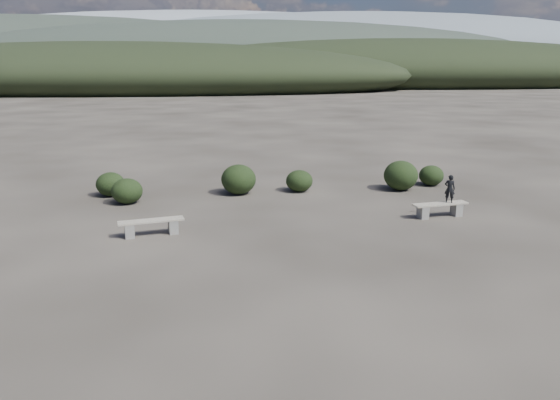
{
  "coord_description": "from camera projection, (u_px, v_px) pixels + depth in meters",
  "views": [
    {
      "loc": [
        -1.91,
        -12.21,
        5.09
      ],
      "look_at": [
        -0.8,
        3.5,
        1.1
      ],
      "focal_mm": 35.0,
      "sensor_mm": 36.0,
      "label": 1
    }
  ],
  "objects": [
    {
      "name": "ground",
      "position": [
        323.0,
        279.0,
        13.19
      ],
      "size": [
        1200.0,
        1200.0,
        0.0
      ],
      "primitive_type": "plane",
      "color": "#292520",
      "rests_on": "ground"
    },
    {
      "name": "bench_left",
      "position": [
        151.0,
        226.0,
        16.43
      ],
      "size": [
        1.98,
        0.91,
        0.49
      ],
      "rotation": [
        0.0,
        0.0,
        0.27
      ],
      "color": "slate",
      "rests_on": "ground"
    },
    {
      "name": "mountain_ridges",
      "position": [
        231.0,
        53.0,
        337.89
      ],
      "size": [
        500.0,
        400.0,
        56.0
      ],
      "color": "black",
      "rests_on": "ground"
    },
    {
      "name": "shrub_f",
      "position": [
        111.0,
        184.0,
        21.25
      ],
      "size": [
        1.11,
        1.11,
        0.94
      ],
      "primitive_type": "ellipsoid",
      "color": "black",
      "rests_on": "ground"
    },
    {
      "name": "seated_person",
      "position": [
        450.0,
        189.0,
        18.31
      ],
      "size": [
        0.41,
        0.34,
        0.95
      ],
      "primitive_type": "imported",
      "rotation": [
        0.0,
        0.0,
        2.78
      ],
      "color": "black",
      "rests_on": "bench_right"
    },
    {
      "name": "bench_right",
      "position": [
        440.0,
        209.0,
        18.39
      ],
      "size": [
        1.98,
        0.8,
        0.48
      ],
      "rotation": [
        0.0,
        0.0,
        0.21
      ],
      "color": "slate",
      "rests_on": "ground"
    },
    {
      "name": "shrub_d",
      "position": [
        401.0,
        175.0,
        22.22
      ],
      "size": [
        1.38,
        1.38,
        1.21
      ],
      "primitive_type": "ellipsoid",
      "color": "black",
      "rests_on": "ground"
    },
    {
      "name": "shrub_a",
      "position": [
        127.0,
        191.0,
        20.13
      ],
      "size": [
        1.14,
        1.14,
        0.93
      ],
      "primitive_type": "ellipsoid",
      "color": "black",
      "rests_on": "ground"
    },
    {
      "name": "shrub_e",
      "position": [
        431.0,
        175.0,
        23.09
      ],
      "size": [
        1.03,
        1.03,
        0.86
      ],
      "primitive_type": "ellipsoid",
      "color": "black",
      "rests_on": "ground"
    },
    {
      "name": "shrub_c",
      "position": [
        299.0,
        181.0,
        22.01
      ],
      "size": [
        1.09,
        1.09,
        0.87
      ],
      "primitive_type": "ellipsoid",
      "color": "black",
      "rests_on": "ground"
    },
    {
      "name": "shrub_b",
      "position": [
        239.0,
        179.0,
        21.55
      ],
      "size": [
        1.37,
        1.37,
        1.18
      ],
      "primitive_type": "ellipsoid",
      "color": "black",
      "rests_on": "ground"
    }
  ]
}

